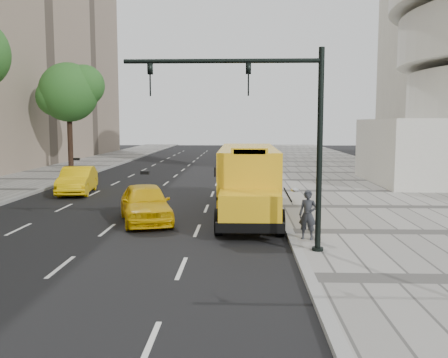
{
  "coord_description": "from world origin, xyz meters",
  "views": [
    {
      "loc": [
        4.21,
        -23.83,
        4.12
      ],
      "look_at": [
        3.5,
        -4.0,
        1.9
      ],
      "focal_mm": 40.0,
      "sensor_mm": 36.0,
      "label": 1
    }
  ],
  "objects_px": {
    "tree_c": "(70,92)",
    "traffic_signal": "(274,124)",
    "pedestrian": "(308,215)",
    "school_bus": "(248,174)",
    "taxi_near": "(145,203)",
    "taxi_far": "(77,180)"
  },
  "relations": [
    {
      "from": "taxi_near",
      "to": "traffic_signal",
      "type": "bearing_deg",
      "value": -61.71
    },
    {
      "from": "school_bus",
      "to": "traffic_signal",
      "type": "height_order",
      "value": "traffic_signal"
    },
    {
      "from": "school_bus",
      "to": "pedestrian",
      "type": "xyz_separation_m",
      "value": [
        1.98,
        -6.03,
        -0.76
      ]
    },
    {
      "from": "pedestrian",
      "to": "taxi_far",
      "type": "bearing_deg",
      "value": 156.29
    },
    {
      "from": "school_bus",
      "to": "taxi_near",
      "type": "relative_size",
      "value": 2.44
    },
    {
      "from": "taxi_far",
      "to": "pedestrian",
      "type": "xyz_separation_m",
      "value": [
        11.91,
        -11.78,
        0.21
      ]
    },
    {
      "from": "taxi_far",
      "to": "pedestrian",
      "type": "relative_size",
      "value": 2.81
    },
    {
      "from": "taxi_far",
      "to": "pedestrian",
      "type": "height_order",
      "value": "pedestrian"
    },
    {
      "from": "tree_c",
      "to": "taxi_near",
      "type": "relative_size",
      "value": 1.94
    },
    {
      "from": "tree_c",
      "to": "taxi_far",
      "type": "height_order",
      "value": "tree_c"
    },
    {
      "from": "school_bus",
      "to": "taxi_far",
      "type": "xyz_separation_m",
      "value": [
        -9.93,
        5.75,
        -0.97
      ]
    },
    {
      "from": "taxi_near",
      "to": "traffic_signal",
      "type": "xyz_separation_m",
      "value": [
        5.0,
        -5.02,
        3.28
      ]
    },
    {
      "from": "tree_c",
      "to": "taxi_near",
      "type": "height_order",
      "value": "tree_c"
    },
    {
      "from": "tree_c",
      "to": "taxi_near",
      "type": "bearing_deg",
      "value": -64.14
    },
    {
      "from": "pedestrian",
      "to": "taxi_near",
      "type": "bearing_deg",
      "value": 171.93
    },
    {
      "from": "school_bus",
      "to": "taxi_far",
      "type": "relative_size",
      "value": 2.41
    },
    {
      "from": "tree_c",
      "to": "pedestrian",
      "type": "height_order",
      "value": "tree_c"
    },
    {
      "from": "school_bus",
      "to": "taxi_near",
      "type": "bearing_deg",
      "value": -149.5
    },
    {
      "from": "tree_c",
      "to": "pedestrian",
      "type": "relative_size",
      "value": 5.41
    },
    {
      "from": "school_bus",
      "to": "traffic_signal",
      "type": "relative_size",
      "value": 1.81
    },
    {
      "from": "traffic_signal",
      "to": "taxi_far",
      "type": "bearing_deg",
      "value": 128.6
    },
    {
      "from": "tree_c",
      "to": "traffic_signal",
      "type": "height_order",
      "value": "tree_c"
    }
  ]
}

